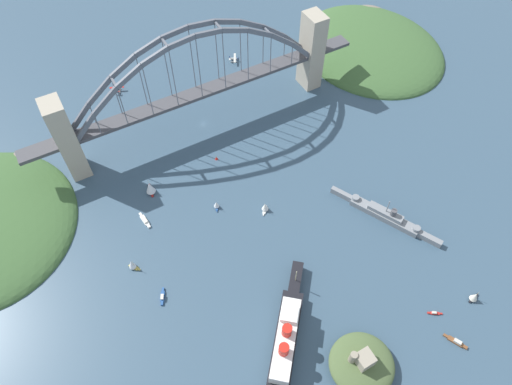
{
  "coord_description": "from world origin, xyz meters",
  "views": [
    {
      "loc": [
        84.38,
        229.83,
        240.87
      ],
      "look_at": [
        0.0,
        78.76,
        8.0
      ],
      "focal_mm": 32.59,
      "sensor_mm": 36.0,
      "label": 1
    }
  ],
  "objects_px": {
    "seaplane_taxiing_near_bridge": "(117,89)",
    "seaplane_second_in_formation": "(234,59)",
    "small_boat_2": "(265,207)",
    "small_boat_3": "(456,342)",
    "small_boat_7": "(132,264)",
    "harbor_arch_bridge": "(199,89)",
    "small_boat_5": "(435,313)",
    "channel_marker_buoy": "(216,158)",
    "small_boat_8": "(145,220)",
    "small_boat_6": "(216,204)",
    "fort_island_mid_harbor": "(362,364)",
    "small_boat_0": "(475,297)",
    "naval_cruiser": "(385,215)",
    "small_boat_4": "(150,188)",
    "ocean_liner": "(285,343)",
    "small_boat_1": "(162,297)"
  },
  "relations": [
    {
      "from": "small_boat_7",
      "to": "small_boat_3",
      "type": "bearing_deg",
      "value": 136.9
    },
    {
      "from": "small_boat_0",
      "to": "small_boat_2",
      "type": "xyz_separation_m",
      "value": [
        70.03,
        -107.85,
        -0.2
      ]
    },
    {
      "from": "harbor_arch_bridge",
      "to": "small_boat_5",
      "type": "bearing_deg",
      "value": 103.86
    },
    {
      "from": "naval_cruiser",
      "to": "seaplane_second_in_formation",
      "type": "distance_m",
      "value": 182.62
    },
    {
      "from": "ocean_liner",
      "to": "small_boat_3",
      "type": "relative_size",
      "value": 6.19
    },
    {
      "from": "channel_marker_buoy",
      "to": "small_boat_7",
      "type": "bearing_deg",
      "value": 32.82
    },
    {
      "from": "seaplane_second_in_formation",
      "to": "channel_marker_buoy",
      "type": "bearing_deg",
      "value": 55.95
    },
    {
      "from": "fort_island_mid_harbor",
      "to": "seaplane_taxiing_near_bridge",
      "type": "distance_m",
      "value": 261.67
    },
    {
      "from": "seaplane_second_in_formation",
      "to": "seaplane_taxiing_near_bridge",
      "type": "bearing_deg",
      "value": -6.7
    },
    {
      "from": "small_boat_6",
      "to": "small_boat_8",
      "type": "distance_m",
      "value": 45.13
    },
    {
      "from": "seaplane_second_in_formation",
      "to": "small_boat_0",
      "type": "distance_m",
      "value": 249.28
    },
    {
      "from": "harbor_arch_bridge",
      "to": "channel_marker_buoy",
      "type": "relative_size",
      "value": 87.85
    },
    {
      "from": "small_boat_0",
      "to": "small_boat_7",
      "type": "bearing_deg",
      "value": -35.08
    },
    {
      "from": "small_boat_7",
      "to": "channel_marker_buoy",
      "type": "distance_m",
      "value": 93.41
    },
    {
      "from": "seaplane_second_in_formation",
      "to": "small_boat_7",
      "type": "distance_m",
      "value": 195.58
    },
    {
      "from": "small_boat_2",
      "to": "small_boat_3",
      "type": "height_order",
      "value": "small_boat_2"
    },
    {
      "from": "small_boat_1",
      "to": "small_boat_3",
      "type": "height_order",
      "value": "small_boat_3"
    },
    {
      "from": "channel_marker_buoy",
      "to": "small_boat_8",
      "type": "bearing_deg",
      "value": 21.31
    },
    {
      "from": "seaplane_taxiing_near_bridge",
      "to": "seaplane_second_in_formation",
      "type": "xyz_separation_m",
      "value": [
        -95.56,
        11.23,
        -0.05
      ]
    },
    {
      "from": "small_boat_3",
      "to": "small_boat_7",
      "type": "relative_size",
      "value": 1.43
    },
    {
      "from": "seaplane_taxiing_near_bridge",
      "to": "channel_marker_buoy",
      "type": "distance_m",
      "value": 105.62
    },
    {
      "from": "seaplane_taxiing_near_bridge",
      "to": "small_boat_7",
      "type": "distance_m",
      "value": 155.76
    },
    {
      "from": "ocean_liner",
      "to": "small_boat_0",
      "type": "relative_size",
      "value": 9.42
    },
    {
      "from": "harbor_arch_bridge",
      "to": "small_boat_0",
      "type": "xyz_separation_m",
      "value": [
        -71.27,
        196.11,
        -28.06
      ]
    },
    {
      "from": "seaplane_second_in_formation",
      "to": "small_boat_3",
      "type": "height_order",
      "value": "seaplane_second_in_formation"
    },
    {
      "from": "small_boat_6",
      "to": "channel_marker_buoy",
      "type": "height_order",
      "value": "small_boat_6"
    },
    {
      "from": "fort_island_mid_harbor",
      "to": "seaplane_taxiing_near_bridge",
      "type": "bearing_deg",
      "value": -81.63
    },
    {
      "from": "small_boat_0",
      "to": "seaplane_taxiing_near_bridge",
      "type": "bearing_deg",
      "value": -66.28
    },
    {
      "from": "small_boat_2",
      "to": "small_boat_5",
      "type": "height_order",
      "value": "small_boat_2"
    },
    {
      "from": "harbor_arch_bridge",
      "to": "small_boat_6",
      "type": "relative_size",
      "value": 37.87
    },
    {
      "from": "channel_marker_buoy",
      "to": "small_boat_6",
      "type": "bearing_deg",
      "value": 63.94
    },
    {
      "from": "small_boat_3",
      "to": "channel_marker_buoy",
      "type": "xyz_separation_m",
      "value": [
        53.16,
        -173.79,
        0.23
      ]
    },
    {
      "from": "small_boat_8",
      "to": "small_boat_2",
      "type": "bearing_deg",
      "value": 157.3
    },
    {
      "from": "small_boat_0",
      "to": "small_boat_7",
      "type": "xyz_separation_m",
      "value": [
        156.54,
        -109.94,
        0.19
      ]
    },
    {
      "from": "small_boat_2",
      "to": "channel_marker_buoy",
      "type": "relative_size",
      "value": 2.77
    },
    {
      "from": "harbor_arch_bridge",
      "to": "small_boat_5",
      "type": "relative_size",
      "value": 33.74
    },
    {
      "from": "small_boat_1",
      "to": "small_boat_7",
      "type": "bearing_deg",
      "value": -73.09
    },
    {
      "from": "small_boat_4",
      "to": "small_boat_6",
      "type": "relative_size",
      "value": 1.71
    },
    {
      "from": "small_boat_0",
      "to": "small_boat_8",
      "type": "height_order",
      "value": "small_boat_0"
    },
    {
      "from": "small_boat_1",
      "to": "small_boat_4",
      "type": "xyz_separation_m",
      "value": [
        -21.43,
        -71.15,
        4.05
      ]
    },
    {
      "from": "small_boat_1",
      "to": "small_boat_2",
      "type": "xyz_separation_m",
      "value": [
        -78.78,
        -23.33,
        2.66
      ]
    },
    {
      "from": "small_boat_3",
      "to": "channel_marker_buoy",
      "type": "distance_m",
      "value": 181.74
    },
    {
      "from": "seaplane_taxiing_near_bridge",
      "to": "fort_island_mid_harbor",
      "type": "bearing_deg",
      "value": 98.37
    },
    {
      "from": "small_boat_3",
      "to": "small_boat_7",
      "type": "distance_m",
      "value": 180.3
    },
    {
      "from": "small_boat_2",
      "to": "small_boat_4",
      "type": "distance_m",
      "value": 74.68
    },
    {
      "from": "naval_cruiser",
      "to": "seaplane_taxiing_near_bridge",
      "type": "xyz_separation_m",
      "value": [
        105.81,
        -193.56,
        -1.01
      ]
    },
    {
      "from": "seaplane_second_in_formation",
      "to": "small_boat_6",
      "type": "xyz_separation_m",
      "value": [
        77.12,
        124.09,
        1.06
      ]
    },
    {
      "from": "channel_marker_buoy",
      "to": "seaplane_second_in_formation",
      "type": "bearing_deg",
      "value": -124.05
    },
    {
      "from": "small_boat_1",
      "to": "small_boat_8",
      "type": "bearing_deg",
      "value": -100.55
    },
    {
      "from": "small_boat_7",
      "to": "small_boat_8",
      "type": "height_order",
      "value": "small_boat_7"
    }
  ]
}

